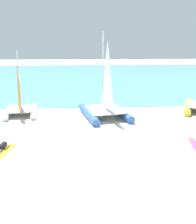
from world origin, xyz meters
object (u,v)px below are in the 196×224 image
object	(u,v)px
sailboat_white	(21,105)
sailboat_blue	(105,105)
towel_left	(0,151)
sunbather_left	(1,148)

from	to	relation	value
sailboat_white	sailboat_blue	distance (m)	6.34
sailboat_white	sailboat_blue	world-z (taller)	sailboat_blue
sailboat_white	towel_left	world-z (taller)	sailboat_white
sailboat_white	sunbather_left	distance (m)	6.79
sailboat_white	towel_left	size ratio (longest dim) A/B	2.47
towel_left	sunbather_left	xyz separation A→B (m)	(0.01, 0.07, 0.13)
sailboat_white	sunbather_left	xyz separation A→B (m)	(0.47, -6.75, -0.57)
towel_left	sailboat_white	bearing A→B (deg)	93.86
sailboat_blue	towel_left	world-z (taller)	sailboat_blue
sailboat_blue	sunbather_left	xyz separation A→B (m)	(-5.79, -5.78, -0.76)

